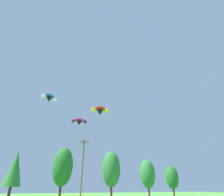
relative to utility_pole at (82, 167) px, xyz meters
The scene contains 9 objects.
treeline_tree_c 16.28m from the utility_pole, 135.38° to the left, with size 3.76×3.76×9.80m.
treeline_tree_d 14.25m from the utility_pole, 92.67° to the left, with size 5.07×5.07×12.13m.
treeline_tree_e 17.09m from the utility_pole, 44.50° to the left, with size 4.99×4.99×11.80m.
treeline_tree_f 28.59m from the utility_pole, 27.64° to the left, with size 4.63×4.63×10.49m.
treeline_tree_g 40.16m from the utility_pole, 22.50° to the left, with size 4.37×4.37×9.50m.
utility_pole is the anchor object (origin of this frame).
parafoil_kite_high_magenta 9.56m from the utility_pole, 130.24° to the left, with size 3.62×20.14×14.57m.
parafoil_kite_mid_red_yellow 11.37m from the utility_pole, 81.50° to the right, with size 3.74×11.16×14.91m.
parafoil_kite_far_blue_white 14.60m from the utility_pole, 150.74° to the right, with size 7.41×14.09×15.92m.
Camera 1 is at (-12.51, 2.70, 2.22)m, focal length 28.74 mm.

